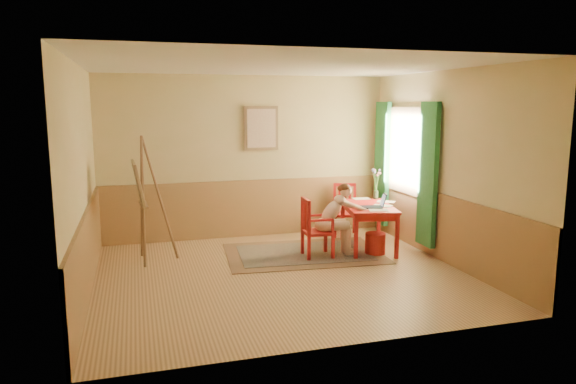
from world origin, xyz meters
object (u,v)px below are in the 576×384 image
object	(u,v)px
laptop	(375,205)
table	(369,211)
easel	(141,188)
chair_left	(315,228)
figure	(336,216)
chair_back	(345,210)

from	to	relation	value
laptop	table	bearing A→B (deg)	97.82
table	easel	distance (m)	3.52
laptop	easel	world-z (taller)	easel
chair_left	laptop	distance (m)	1.05
chair_left	laptop	bearing A→B (deg)	-0.08
easel	chair_left	bearing A→B (deg)	-11.54
figure	easel	world-z (taller)	easel
table	chair_back	world-z (taller)	chair_back
table	chair_left	size ratio (longest dim) A/B	1.44
chair_back	easel	xyz separation A→B (m)	(-3.48, -0.66, 0.65)
table	chair_left	xyz separation A→B (m)	(-0.97, -0.19, -0.17)
chair_back	figure	xyz separation A→B (m)	(-0.63, -1.17, 0.16)
figure	chair_back	bearing A→B (deg)	61.81
laptop	chair_back	bearing A→B (deg)	91.32
figure	laptop	xyz separation A→B (m)	(0.65, -0.00, 0.15)
chair_left	easel	size ratio (longest dim) A/B	0.49
chair_left	figure	size ratio (longest dim) A/B	0.82
figure	laptop	world-z (taller)	figure
table	chair_back	size ratio (longest dim) A/B	1.44
chair_left	chair_back	size ratio (longest dim) A/B	1.00
figure	easel	distance (m)	2.93
table	laptop	xyz separation A→B (m)	(0.03, -0.19, 0.13)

